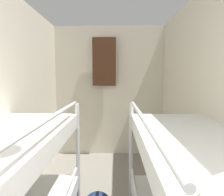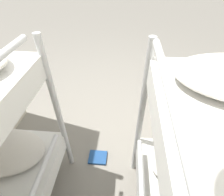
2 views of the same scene
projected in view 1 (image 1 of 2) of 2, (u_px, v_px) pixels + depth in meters
The scene contains 3 objects.
wall_right at pixel (220, 107), 1.86m from camera, with size 0.06×4.32×2.54m.
wall_back at pixel (109, 91), 3.99m from camera, with size 2.26×0.06×2.54m.
hanging_coat at pixel (104, 62), 3.79m from camera, with size 0.44×0.12×0.90m.
Camera 1 is at (0.13, 0.24, 1.55)m, focal length 32.00 mm.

